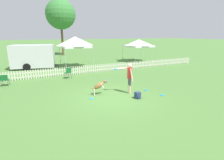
# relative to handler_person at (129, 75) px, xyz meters

# --- Properties ---
(ground_plane) EXTENTS (240.00, 240.00, 0.00)m
(ground_plane) POSITION_rel_handler_person_xyz_m (-1.22, -0.16, -1.11)
(ground_plane) COLOR #4C7A38
(handler_person) EXTENTS (0.92, 0.89, 1.76)m
(handler_person) POSITION_rel_handler_person_xyz_m (0.00, 0.00, 0.00)
(handler_person) COLOR beige
(handler_person) RESTS_ON ground_plane
(leaping_dog) EXTENTS (1.08, 0.50, 0.91)m
(leaping_dog) POSITION_rel_handler_person_xyz_m (-1.64, 0.50, -0.56)
(leaping_dog) COLOR olive
(leaping_dog) RESTS_ON ground_plane
(frisbee_near_handler) EXTENTS (0.22, 0.22, 0.02)m
(frisbee_near_handler) POSITION_rel_handler_person_xyz_m (1.50, -1.17, -1.10)
(frisbee_near_handler) COLOR #1E8CD8
(frisbee_near_handler) RESTS_ON ground_plane
(frisbee_near_dog) EXTENTS (0.22, 0.22, 0.02)m
(frisbee_near_dog) POSITION_rel_handler_person_xyz_m (1.21, -0.05, -1.10)
(frisbee_near_dog) COLOR #1E8CD8
(frisbee_near_dog) RESTS_ON ground_plane
(frisbee_midfield) EXTENTS (0.22, 0.22, 0.02)m
(frisbee_midfield) POSITION_rel_handler_person_xyz_m (-2.28, 0.09, -1.10)
(frisbee_midfield) COLOR #1E8CD8
(frisbee_midfield) RESTS_ON ground_plane
(backpack_on_grass) EXTENTS (0.27, 0.30, 0.36)m
(backpack_on_grass) POSITION_rel_handler_person_xyz_m (-0.03, -0.96, -0.93)
(backpack_on_grass) COLOR navy
(backpack_on_grass) RESTS_ON ground_plane
(picket_fence) EXTENTS (27.09, 0.04, 0.72)m
(picket_fence) POSITION_rel_handler_person_xyz_m (-1.22, 6.22, -0.75)
(picket_fence) COLOR beige
(picket_fence) RESTS_ON ground_plane
(folding_chair_blue_left) EXTENTS (0.55, 0.56, 0.80)m
(folding_chair_blue_left) POSITION_rel_handler_person_xyz_m (-6.61, 4.90, -0.63)
(folding_chair_blue_left) COLOR #333338
(folding_chair_blue_left) RESTS_ON ground_plane
(folding_chair_green_right) EXTENTS (0.54, 0.55, 0.88)m
(folding_chair_green_right) POSITION_rel_handler_person_xyz_m (-2.35, 5.11, -0.58)
(folding_chair_green_right) COLOR #333338
(folding_chair_green_right) RESTS_ON ground_plane
(canopy_tent_main) EXTENTS (2.77, 2.77, 3.14)m
(canopy_tent_main) POSITION_rel_handler_person_xyz_m (-0.48, 9.62, 1.48)
(canopy_tent_main) COLOR #B2B2B2
(canopy_tent_main) RESTS_ON ground_plane
(canopy_tent_secondary) EXTENTS (2.94, 2.94, 2.75)m
(canopy_tent_secondary) POSITION_rel_handler_person_xyz_m (7.66, 10.07, 1.18)
(canopy_tent_secondary) COLOR #B2B2B2
(canopy_tent_secondary) RESTS_ON ground_plane
(equipment_trailer) EXTENTS (4.90, 3.11, 2.34)m
(equipment_trailer) POSITION_rel_handler_person_xyz_m (-4.45, 11.04, 0.13)
(equipment_trailer) COLOR silver
(equipment_trailer) RESTS_ON ground_plane
(tree_left_grove) EXTENTS (4.61, 4.61, 8.70)m
(tree_left_grove) POSITION_rel_handler_person_xyz_m (0.51, 21.26, 5.26)
(tree_left_grove) COLOR brown
(tree_left_grove) RESTS_ON ground_plane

